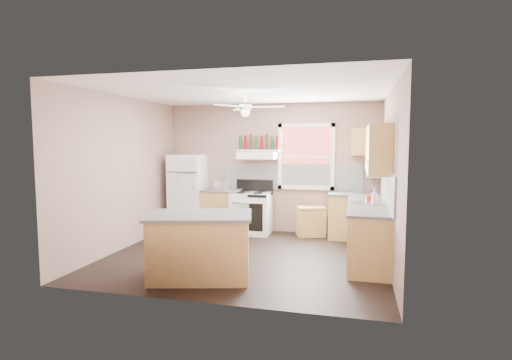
% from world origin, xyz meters
% --- Properties ---
extents(floor, '(4.50, 4.50, 0.00)m').
position_xyz_m(floor, '(0.00, 0.00, 0.00)').
color(floor, black).
rests_on(floor, ground).
extents(ceiling, '(4.50, 4.50, 0.00)m').
position_xyz_m(ceiling, '(0.00, 0.00, 2.70)').
color(ceiling, white).
rests_on(ceiling, ground).
extents(wall_back, '(4.50, 0.05, 2.70)m').
position_xyz_m(wall_back, '(0.00, 2.02, 1.35)').
color(wall_back, gray).
rests_on(wall_back, ground).
extents(wall_right, '(0.05, 4.00, 2.70)m').
position_xyz_m(wall_right, '(2.27, 0.00, 1.35)').
color(wall_right, gray).
rests_on(wall_right, ground).
extents(wall_left, '(0.05, 4.00, 2.70)m').
position_xyz_m(wall_left, '(-2.27, 0.00, 1.35)').
color(wall_left, gray).
rests_on(wall_left, ground).
extents(backsplash_back, '(2.90, 0.03, 0.55)m').
position_xyz_m(backsplash_back, '(0.45, 1.99, 1.18)').
color(backsplash_back, white).
rests_on(backsplash_back, wall_back).
extents(backsplash_right, '(0.03, 2.60, 0.55)m').
position_xyz_m(backsplash_right, '(2.23, 0.30, 1.18)').
color(backsplash_right, white).
rests_on(backsplash_right, wall_right).
extents(window_view, '(1.00, 0.02, 1.20)m').
position_xyz_m(window_view, '(0.75, 1.98, 1.60)').
color(window_view, maroon).
rests_on(window_view, wall_back).
extents(window_frame, '(1.16, 0.07, 1.36)m').
position_xyz_m(window_frame, '(0.75, 1.96, 1.60)').
color(window_frame, white).
rests_on(window_frame, wall_back).
extents(refrigerator, '(0.73, 0.71, 1.63)m').
position_xyz_m(refrigerator, '(-1.75, 1.66, 0.82)').
color(refrigerator, white).
rests_on(refrigerator, floor).
extents(base_cabinet_left, '(0.90, 0.60, 0.86)m').
position_xyz_m(base_cabinet_left, '(-1.06, 1.70, 0.43)').
color(base_cabinet_left, '#AA7F47').
rests_on(base_cabinet_left, floor).
extents(counter_left, '(0.92, 0.62, 0.04)m').
position_xyz_m(counter_left, '(-1.06, 1.70, 0.88)').
color(counter_left, '#4C4C4F').
rests_on(counter_left, base_cabinet_left).
extents(toaster, '(0.32, 0.25, 0.18)m').
position_xyz_m(toaster, '(-0.97, 1.62, 0.99)').
color(toaster, silver).
rests_on(toaster, counter_left).
extents(stove, '(0.80, 0.65, 0.86)m').
position_xyz_m(stove, '(-0.33, 1.64, 0.43)').
color(stove, white).
rests_on(stove, floor).
extents(range_hood, '(0.78, 0.50, 0.14)m').
position_xyz_m(range_hood, '(-0.23, 1.75, 1.62)').
color(range_hood, white).
rests_on(range_hood, wall_back).
extents(bottle_shelf, '(0.90, 0.26, 0.03)m').
position_xyz_m(bottle_shelf, '(-0.23, 1.87, 1.72)').
color(bottle_shelf, white).
rests_on(bottle_shelf, range_hood).
extents(cart, '(0.64, 0.52, 0.55)m').
position_xyz_m(cart, '(0.89, 1.73, 0.27)').
color(cart, '#AA7F47').
rests_on(cart, floor).
extents(base_cabinet_corner, '(1.00, 0.60, 0.86)m').
position_xyz_m(base_cabinet_corner, '(1.75, 1.70, 0.43)').
color(base_cabinet_corner, '#AA7F47').
rests_on(base_cabinet_corner, floor).
extents(base_cabinet_right, '(0.60, 2.20, 0.86)m').
position_xyz_m(base_cabinet_right, '(1.95, 0.30, 0.43)').
color(base_cabinet_right, '#AA7F47').
rests_on(base_cabinet_right, floor).
extents(counter_corner, '(1.02, 0.62, 0.04)m').
position_xyz_m(counter_corner, '(1.75, 1.70, 0.88)').
color(counter_corner, '#4C4C4F').
rests_on(counter_corner, base_cabinet_corner).
extents(counter_right, '(0.62, 2.22, 0.04)m').
position_xyz_m(counter_right, '(1.94, 0.30, 0.88)').
color(counter_right, '#4C4C4F').
rests_on(counter_right, base_cabinet_right).
extents(sink, '(0.55, 0.45, 0.03)m').
position_xyz_m(sink, '(1.94, 0.50, 0.90)').
color(sink, silver).
rests_on(sink, counter_right).
extents(faucet, '(0.03, 0.03, 0.14)m').
position_xyz_m(faucet, '(2.10, 0.50, 0.97)').
color(faucet, silver).
rests_on(faucet, sink).
extents(upper_cabinet_right, '(0.33, 1.80, 0.76)m').
position_xyz_m(upper_cabinet_right, '(2.08, 0.50, 1.78)').
color(upper_cabinet_right, '#AA7F47').
rests_on(upper_cabinet_right, wall_right).
extents(upper_cabinet_corner, '(0.60, 0.33, 0.52)m').
position_xyz_m(upper_cabinet_corner, '(1.95, 1.83, 1.90)').
color(upper_cabinet_corner, '#AA7F47').
rests_on(upper_cabinet_corner, wall_back).
extents(paper_towel, '(0.26, 0.12, 0.12)m').
position_xyz_m(paper_towel, '(2.07, 1.86, 1.25)').
color(paper_towel, white).
rests_on(paper_towel, wall_back).
extents(island, '(1.51, 1.15, 0.86)m').
position_xyz_m(island, '(-0.33, -1.17, 0.43)').
color(island, '#AA7F47').
rests_on(island, floor).
extents(island_top, '(1.60, 1.25, 0.04)m').
position_xyz_m(island_top, '(-0.33, -1.17, 0.88)').
color(island_top, '#4C4C4F').
rests_on(island_top, island).
extents(ceiling_fan_hub, '(0.20, 0.20, 0.08)m').
position_xyz_m(ceiling_fan_hub, '(0.00, 0.00, 2.45)').
color(ceiling_fan_hub, white).
rests_on(ceiling_fan_hub, ceiling).
extents(soap_bottle, '(0.14, 0.14, 0.27)m').
position_xyz_m(soap_bottle, '(2.04, 0.23, 1.03)').
color(soap_bottle, silver).
rests_on(soap_bottle, counter_right).
extents(red_caddy, '(0.20, 0.15, 0.10)m').
position_xyz_m(red_caddy, '(2.01, 0.71, 0.95)').
color(red_caddy, '#A82D0E').
rests_on(red_caddy, counter_right).
extents(wine_bottles, '(0.86, 0.06, 0.31)m').
position_xyz_m(wine_bottles, '(-0.23, 1.87, 1.88)').
color(wine_bottles, '#143819').
rests_on(wine_bottles, bottle_shelf).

